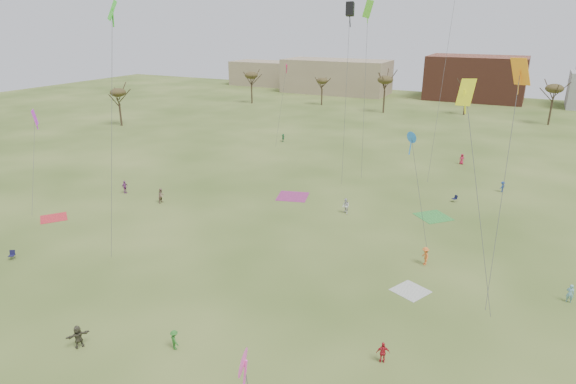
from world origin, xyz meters
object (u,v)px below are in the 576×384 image
at_px(spectator_fore_a, 383,353).
at_px(camp_chair_left, 12,257).
at_px(flyer_near_center, 175,340).
at_px(camp_chair_right, 454,200).

bearing_deg(spectator_fore_a, camp_chair_left, -23.11).
relative_size(flyer_near_center, spectator_fore_a, 0.96).
bearing_deg(camp_chair_right, flyer_near_center, -66.18).
bearing_deg(camp_chair_right, spectator_fore_a, -47.03).
bearing_deg(camp_chair_left, camp_chair_right, 14.38).
distance_m(flyer_near_center, camp_chair_left, 22.64).
height_order(spectator_fore_a, camp_chair_left, spectator_fore_a).
xyz_separation_m(flyer_near_center, spectator_fore_a, (13.19, 5.04, 0.03)).
bearing_deg(camp_chair_left, spectator_fore_a, -28.11).
height_order(flyer_near_center, spectator_fore_a, spectator_fore_a).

